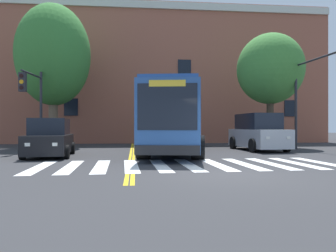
% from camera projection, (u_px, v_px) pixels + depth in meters
% --- Properties ---
extents(ground_plane, '(120.00, 120.00, 0.00)m').
position_uv_depth(ground_plane, '(228.00, 174.00, 9.68)').
color(ground_plane, '#303033').
extents(crosswalk, '(11.08, 4.38, 0.01)m').
position_uv_depth(crosswalk, '(189.00, 165.00, 11.94)').
color(crosswalk, white).
rests_on(crosswalk, ground).
extents(lane_line_yellow_inner, '(0.12, 36.00, 0.01)m').
position_uv_depth(lane_line_yellow_inner, '(132.00, 144.00, 25.66)').
color(lane_line_yellow_inner, gold).
rests_on(lane_line_yellow_inner, ground).
extents(lane_line_yellow_outer, '(0.12, 36.00, 0.01)m').
position_uv_depth(lane_line_yellow_outer, '(134.00, 144.00, 25.67)').
color(lane_line_yellow_outer, gold).
rests_on(lane_line_yellow_outer, ground).
extents(city_bus, '(4.17, 11.09, 3.37)m').
position_uv_depth(city_bus, '(174.00, 119.00, 17.31)').
color(city_bus, '#2D5699').
rests_on(city_bus, ground).
extents(car_black_near_lane, '(2.30, 4.27, 1.78)m').
position_uv_depth(car_black_near_lane, '(50.00, 139.00, 15.30)').
color(car_black_near_lane, black).
rests_on(car_black_near_lane, ground).
extents(car_silver_far_lane, '(2.40, 4.92, 2.16)m').
position_uv_depth(car_silver_far_lane, '(258.00, 133.00, 19.25)').
color(car_silver_far_lane, '#B7BABF').
rests_on(car_silver_far_lane, ground).
extents(traffic_light_near_corner, '(0.51, 4.37, 5.59)m').
position_uv_depth(traffic_light_near_corner, '(313.00, 84.00, 18.57)').
color(traffic_light_near_corner, '#28282D').
rests_on(traffic_light_near_corner, ground).
extents(traffic_light_far_corner, '(0.47, 2.86, 4.69)m').
position_uv_depth(traffic_light_far_corner, '(33.00, 96.00, 18.43)').
color(traffic_light_far_corner, '#28282D').
rests_on(traffic_light_far_corner, ground).
extents(street_tree_curbside_large, '(6.08, 6.14, 7.67)m').
position_uv_depth(street_tree_curbside_large, '(270.00, 69.00, 22.00)').
color(street_tree_curbside_large, '#4C3D2D').
rests_on(street_tree_curbside_large, ground).
extents(street_tree_curbside_small, '(5.24, 5.50, 9.67)m').
position_uv_depth(street_tree_curbside_small, '(53.00, 55.00, 22.09)').
color(street_tree_curbside_small, brown).
rests_on(street_tree_curbside_small, ground).
extents(building_facade, '(34.73, 8.86, 11.88)m').
position_uv_depth(building_facade, '(130.00, 79.00, 31.22)').
color(building_facade, '#9E5642').
rests_on(building_facade, ground).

